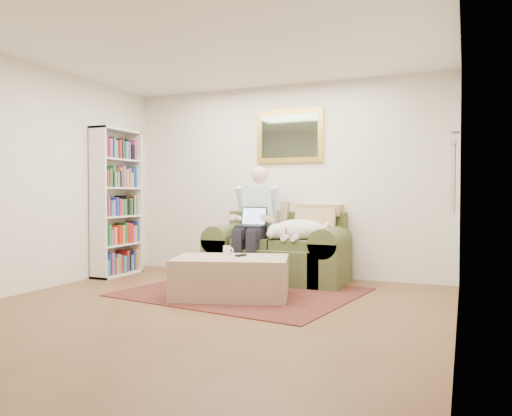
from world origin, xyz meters
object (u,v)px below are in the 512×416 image
Objects in this scene: seated_man at (254,224)px; bookshelf at (117,202)px; sofa at (278,257)px; sleeping_dog at (299,230)px; coffee_mug at (227,250)px; ottoman at (231,277)px; laptop at (252,221)px.

bookshelf is at bearing -172.28° from seated_man.
sofa is 1.19× the size of seated_man.
coffee_mug is at bearing -120.62° from sleeping_dog.
bookshelf is (-1.97, 0.59, 0.51)m from coffee_mug.
coffee_mug is 2.12m from bookshelf.
coffee_mug is at bearing -87.97° from seated_man.
sofa is 17.51× the size of coffee_mug.
sofa is at bearing 85.11° from ottoman.
coffee_mug is at bearing -102.93° from sofa.
sleeping_dog is 7.21× the size of coffee_mug.
sleeping_dog is at bearing 69.16° from ottoman.
laptop reaches higher than sleeping_dog.
coffee_mug is (0.03, -0.85, -0.25)m from seated_man.
coffee_mug is at bearing -16.64° from bookshelf.
laptop is at bearing -90.00° from seated_man.
bookshelf is (-2.20, -0.42, 0.70)m from sofa.
sleeping_dog is 1.09m from coffee_mug.
sleeping_dog is 1.25m from ottoman.
laptop is 0.47× the size of sleeping_dog.
ottoman is (0.16, -1.02, -0.52)m from seated_man.
sleeping_dog is (0.58, 0.07, -0.07)m from seated_man.
seated_man is 1.97m from bookshelf.
seated_man is 0.89m from coffee_mug.
sleeping_dog is 2.56m from bookshelf.
sofa is at bearing 41.02° from laptop.
coffee_mug is at bearing -87.79° from laptop.
sofa is at bearing 31.45° from seated_man.
sofa reaches higher than sleeping_dog.
sofa reaches higher than coffee_mug.
bookshelf reaches higher than sleeping_dog.
sleeping_dog is at bearing -15.74° from sofa.
seated_man is 4.33× the size of laptop.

